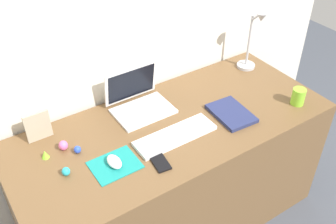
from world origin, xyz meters
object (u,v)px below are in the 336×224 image
object	(u,v)px
toy_figurine_lime	(45,154)
toy_figurine_blue	(77,150)
keyboard	(175,136)
toy_figurine_pink	(63,145)
mouse	(114,162)
desk_lamp	(253,42)
laptop	(138,99)
notebook_pad	(231,113)
picture_frame	(38,126)
coffee_mug	(298,97)
toy_figurine_cyan	(66,171)
cell_phone	(159,161)

from	to	relation	value
toy_figurine_lime	toy_figurine_blue	xyz separation A→B (m)	(0.14, -0.05, -0.00)
keyboard	toy_figurine_pink	size ratio (longest dim) A/B	8.59
keyboard	mouse	bearing A→B (deg)	-178.88
desk_lamp	laptop	bearing A→B (deg)	177.43
mouse	notebook_pad	size ratio (longest dim) A/B	0.40
keyboard	toy_figurine_lime	distance (m)	0.61
mouse	toy_figurine_lime	distance (m)	0.32
toy_figurine_lime	toy_figurine_pink	distance (m)	0.09
laptop	mouse	xyz separation A→B (m)	(-0.30, -0.32, -0.03)
keyboard	desk_lamp	distance (m)	0.80
keyboard	mouse	size ratio (longest dim) A/B	4.27
laptop	notebook_pad	size ratio (longest dim) A/B	1.25
mouse	notebook_pad	xyz separation A→B (m)	(0.67, -0.01, -0.01)
keyboard	toy_figurine_lime	size ratio (longest dim) A/B	10.40
notebook_pad	toy_figurine_pink	xyz separation A→B (m)	(-0.82, 0.23, 0.01)
laptop	picture_frame	size ratio (longest dim) A/B	2.00
keyboard	coffee_mug	xyz separation A→B (m)	(0.70, -0.13, 0.04)
notebook_pad	toy_figurine_lime	world-z (taller)	toy_figurine_lime
mouse	keyboard	bearing A→B (deg)	1.12
mouse	toy_figurine_cyan	bearing A→B (deg)	162.56
cell_phone	desk_lamp	world-z (taller)	desk_lamp
laptop	toy_figurine_cyan	bearing A→B (deg)	-153.34
notebook_pad	toy_figurine_lime	xyz separation A→B (m)	(-0.91, 0.22, 0.01)
keyboard	picture_frame	distance (m)	0.65
laptop	keyboard	world-z (taller)	laptop
mouse	toy_figurine_blue	size ratio (longest dim) A/B	2.60
laptop	toy_figurine_cyan	world-z (taller)	laptop
cell_phone	toy_figurine_blue	bearing A→B (deg)	144.64
keyboard	notebook_pad	xyz separation A→B (m)	(0.34, -0.01, 0.00)
laptop	cell_phone	distance (m)	0.43
laptop	toy_figurine_blue	size ratio (longest dim) A/B	8.13
keyboard	toy_figurine_cyan	bearing A→B (deg)	173.93
laptop	keyboard	size ratio (longest dim) A/B	0.73
picture_frame	toy_figurine_cyan	world-z (taller)	picture_frame
keyboard	toy_figurine_blue	world-z (taller)	toy_figurine_blue
coffee_mug	laptop	bearing A→B (deg)	148.63
coffee_mug	notebook_pad	bearing A→B (deg)	161.70
keyboard	toy_figurine_lime	xyz separation A→B (m)	(-0.57, 0.21, 0.01)
cell_phone	toy_figurine_pink	xyz separation A→B (m)	(-0.32, 0.32, 0.02)
desk_lamp	toy_figurine_lime	xyz separation A→B (m)	(-1.30, -0.07, -0.16)
notebook_pad	picture_frame	xyz separation A→B (m)	(-0.88, 0.36, 0.06)
cell_phone	toy_figurine_cyan	world-z (taller)	toy_figurine_cyan
keyboard	toy_figurine_pink	bearing A→B (deg)	155.80
picture_frame	toy_figurine_pink	bearing A→B (deg)	-64.78
desk_lamp	toy_figurine_lime	distance (m)	1.31
coffee_mug	toy_figurine_lime	distance (m)	1.32
keyboard	cell_phone	bearing A→B (deg)	-146.86
laptop	picture_frame	bearing A→B (deg)	175.48
desk_lamp	toy_figurine_blue	xyz separation A→B (m)	(-1.17, -0.12, -0.16)
laptop	mouse	bearing A→B (deg)	-133.89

